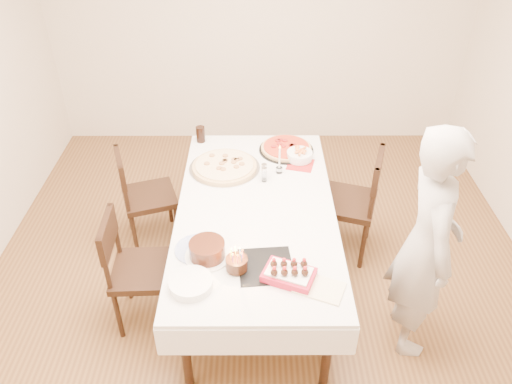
{
  "coord_description": "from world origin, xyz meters",
  "views": [
    {
      "loc": [
        -0.05,
        -2.77,
        2.96
      ],
      "look_at": [
        -0.04,
        0.1,
        0.89
      ],
      "focal_mm": 35.0,
      "sensor_mm": 36.0,
      "label": 1
    }
  ],
  "objects_px": {
    "pizza_pepperoni": "(286,148)",
    "layer_cake": "(207,250)",
    "chair_left_dessert": "(144,270)",
    "cola_glass": "(201,134)",
    "pasta_bowl": "(300,155)",
    "taper_candle": "(279,159)",
    "chair_right_savory": "(346,202)",
    "dining_table": "(256,246)",
    "strawberry_box": "(289,274)",
    "chair_left_savory": "(149,197)",
    "birthday_cake": "(237,260)",
    "person": "(426,245)",
    "pizza_white": "(225,166)"
  },
  "relations": [
    {
      "from": "pizza_pepperoni",
      "to": "layer_cake",
      "type": "xyz_separation_m",
      "value": [
        -0.57,
        -1.32,
        0.04
      ]
    },
    {
      "from": "chair_left_dessert",
      "to": "cola_glass",
      "type": "bearing_deg",
      "value": -105.29
    },
    {
      "from": "cola_glass",
      "to": "pizza_pepperoni",
      "type": "bearing_deg",
      "value": -11.87
    },
    {
      "from": "pasta_bowl",
      "to": "taper_candle",
      "type": "relative_size",
      "value": 0.83
    },
    {
      "from": "chair_right_savory",
      "to": "chair_left_dessert",
      "type": "bearing_deg",
      "value": -135.8
    },
    {
      "from": "pizza_pepperoni",
      "to": "layer_cake",
      "type": "height_order",
      "value": "layer_cake"
    },
    {
      "from": "dining_table",
      "to": "chair_left_dessert",
      "type": "xyz_separation_m",
      "value": [
        -0.79,
        -0.35,
        0.09
      ]
    },
    {
      "from": "dining_table",
      "to": "taper_candle",
      "type": "relative_size",
      "value": 8.41
    },
    {
      "from": "cola_glass",
      "to": "strawberry_box",
      "type": "bearing_deg",
      "value": -67.81
    },
    {
      "from": "chair_left_savory",
      "to": "chair_left_dessert",
      "type": "bearing_deg",
      "value": 78.54
    },
    {
      "from": "taper_candle",
      "to": "layer_cake",
      "type": "relative_size",
      "value": 0.87
    },
    {
      "from": "taper_candle",
      "to": "birthday_cake",
      "type": "distance_m",
      "value": 1.14
    },
    {
      "from": "pizza_pepperoni",
      "to": "layer_cake",
      "type": "bearing_deg",
      "value": -113.4
    },
    {
      "from": "pasta_bowl",
      "to": "dining_table",
      "type": "bearing_deg",
      "value": -118.87
    },
    {
      "from": "dining_table",
      "to": "pasta_bowl",
      "type": "height_order",
      "value": "pasta_bowl"
    },
    {
      "from": "layer_cake",
      "to": "dining_table",
      "type": "bearing_deg",
      "value": 58.77
    },
    {
      "from": "chair_left_savory",
      "to": "pasta_bowl",
      "type": "relative_size",
      "value": 4.29
    },
    {
      "from": "chair_left_savory",
      "to": "cola_glass",
      "type": "relative_size",
      "value": 6.37
    },
    {
      "from": "pasta_bowl",
      "to": "layer_cake",
      "type": "distance_m",
      "value": 1.35
    },
    {
      "from": "person",
      "to": "birthday_cake",
      "type": "bearing_deg",
      "value": 98.03
    },
    {
      "from": "dining_table",
      "to": "person",
      "type": "xyz_separation_m",
      "value": [
        1.08,
        -0.51,
        0.47
      ]
    },
    {
      "from": "chair_left_dessert",
      "to": "chair_left_savory",
      "type": "bearing_deg",
      "value": -84.8
    },
    {
      "from": "pasta_bowl",
      "to": "strawberry_box",
      "type": "height_order",
      "value": "same"
    },
    {
      "from": "chair_left_dessert",
      "to": "layer_cake",
      "type": "height_order",
      "value": "chair_left_dessert"
    },
    {
      "from": "chair_left_savory",
      "to": "taper_candle",
      "type": "xyz_separation_m",
      "value": [
        1.09,
        -0.08,
        0.42
      ]
    },
    {
      "from": "chair_left_savory",
      "to": "chair_left_dessert",
      "type": "xyz_separation_m",
      "value": [
        0.12,
        -0.89,
        0.01
      ]
    },
    {
      "from": "person",
      "to": "cola_glass",
      "type": "distance_m",
      "value": 2.15
    },
    {
      "from": "chair_right_savory",
      "to": "taper_candle",
      "type": "distance_m",
      "value": 0.68
    },
    {
      "from": "person",
      "to": "pizza_pepperoni",
      "type": "distance_m",
      "value": 1.55
    },
    {
      "from": "dining_table",
      "to": "layer_cake",
      "type": "height_order",
      "value": "layer_cake"
    },
    {
      "from": "dining_table",
      "to": "strawberry_box",
      "type": "distance_m",
      "value": 0.84
    },
    {
      "from": "pasta_bowl",
      "to": "layer_cake",
      "type": "height_order",
      "value": "layer_cake"
    },
    {
      "from": "chair_left_savory",
      "to": "layer_cake",
      "type": "xyz_separation_m",
      "value": [
        0.59,
        -1.06,
        0.35
      ]
    },
    {
      "from": "chair_left_savory",
      "to": "cola_glass",
      "type": "xyz_separation_m",
      "value": [
        0.42,
        0.42,
        0.37
      ]
    },
    {
      "from": "chair_right_savory",
      "to": "layer_cake",
      "type": "bearing_deg",
      "value": -120.9
    },
    {
      "from": "chair_left_dessert",
      "to": "cola_glass",
      "type": "height_order",
      "value": "chair_left_dessert"
    },
    {
      "from": "dining_table",
      "to": "strawberry_box",
      "type": "xyz_separation_m",
      "value": [
        0.2,
        -0.7,
        0.41
      ]
    },
    {
      "from": "birthday_cake",
      "to": "person",
      "type": "bearing_deg",
      "value": 5.61
    },
    {
      "from": "chair_right_savory",
      "to": "pasta_bowl",
      "type": "xyz_separation_m",
      "value": [
        -0.38,
        0.25,
        0.3
      ]
    },
    {
      "from": "dining_table",
      "to": "strawberry_box",
      "type": "height_order",
      "value": "strawberry_box"
    },
    {
      "from": "chair_right_savory",
      "to": "chair_left_dessert",
      "type": "distance_m",
      "value": 1.71
    },
    {
      "from": "pizza_pepperoni",
      "to": "dining_table",
      "type": "bearing_deg",
      "value": -107.86
    },
    {
      "from": "layer_cake",
      "to": "pizza_white",
      "type": "bearing_deg",
      "value": 86.77
    },
    {
      "from": "chair_right_savory",
      "to": "dining_table",
      "type": "bearing_deg",
      "value": -133.21
    },
    {
      "from": "pizza_white",
      "to": "strawberry_box",
      "type": "xyz_separation_m",
      "value": [
        0.45,
        -1.23,
        0.02
      ]
    },
    {
      "from": "cola_glass",
      "to": "layer_cake",
      "type": "relative_size",
      "value": 0.49
    },
    {
      "from": "chair_right_savory",
      "to": "pizza_pepperoni",
      "type": "xyz_separation_m",
      "value": [
        -0.48,
        0.4,
        0.28
      ]
    },
    {
      "from": "chair_right_savory",
      "to": "pizza_white",
      "type": "distance_m",
      "value": 1.04
    },
    {
      "from": "pizza_white",
      "to": "pizza_pepperoni",
      "type": "xyz_separation_m",
      "value": [
        0.51,
        0.28,
        0.0
      ]
    },
    {
      "from": "pizza_white",
      "to": "birthday_cake",
      "type": "relative_size",
      "value": 4.01
    }
  ]
}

